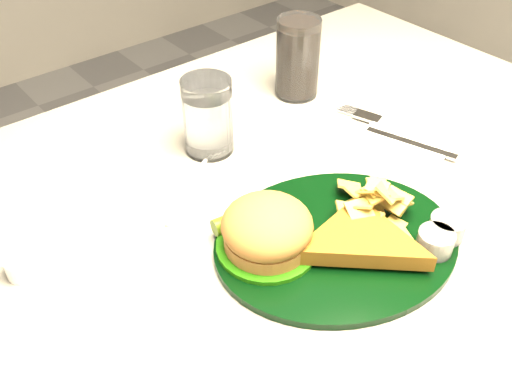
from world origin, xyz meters
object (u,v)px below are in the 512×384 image
fork_napkin (405,140)px  cola_glass (298,58)px  dinner_plate (338,223)px  water_glass (208,116)px  table (263,382)px

fork_napkin → cola_glass: bearing=78.5°
dinner_plate → water_glass: 0.25m
dinner_plate → fork_napkin: (0.22, 0.08, -0.03)m
table → dinner_plate: dinner_plate is taller
cola_glass → fork_napkin: bearing=-83.3°
dinner_plate → table: bearing=125.2°
table → dinner_plate: bearing=-73.0°
cola_glass → table: bearing=-139.5°
cola_glass → fork_napkin: size_ratio=0.72×
dinner_plate → water_glass: water_glass is taller
water_glass → cola_glass: bearing=11.0°
table → fork_napkin: (0.25, -0.01, 0.38)m
water_glass → cola_glass: cola_glass is taller
water_glass → fork_napkin: 0.28m
cola_glass → fork_napkin: 0.22m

